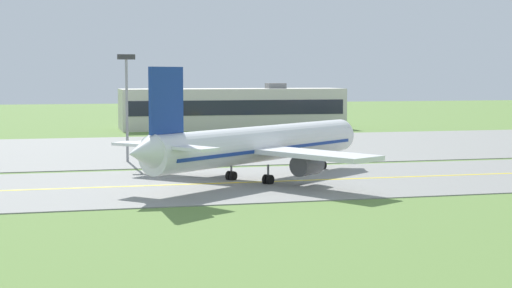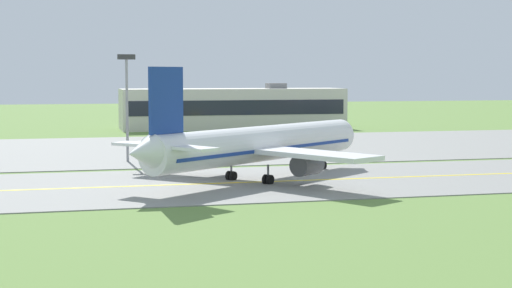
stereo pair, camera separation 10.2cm
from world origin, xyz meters
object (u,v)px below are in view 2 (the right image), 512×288
object	(u,v)px
service_truck_catering	(319,141)
apron_light_mast	(127,94)
airplane_lead	(258,145)
service_truck_fuel	(256,134)
service_truck_baggage	(323,133)

from	to	relation	value
service_truck_catering	apron_light_mast	world-z (taller)	apron_light_mast
airplane_lead	service_truck_catering	xyz separation A→B (m)	(18.08, 32.24, -2.60)
service_truck_fuel	apron_light_mast	xyz separation A→B (m)	(-24.58, -25.32, 7.79)
service_truck_fuel	apron_light_mast	bearing A→B (deg)	-134.16
service_truck_fuel	service_truck_catering	size ratio (longest dim) A/B	1.03
service_truck_baggage	apron_light_mast	distance (m)	48.77
service_truck_catering	apron_light_mast	bearing A→B (deg)	-164.01
apron_light_mast	service_truck_baggage	bearing A→B (deg)	37.19
airplane_lead	apron_light_mast	xyz separation A→B (m)	(-12.41, 23.50, 5.19)
airplane_lead	service_truck_catering	bearing A→B (deg)	60.71
service_truck_baggage	service_truck_catering	distance (m)	21.78
airplane_lead	service_truck_baggage	distance (m)	58.67
airplane_lead	service_truck_baggage	size ratio (longest dim) A/B	5.01
service_truck_baggage	service_truck_catering	size ratio (longest dim) A/B	1.13
service_truck_fuel	service_truck_catering	world-z (taller)	service_truck_catering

